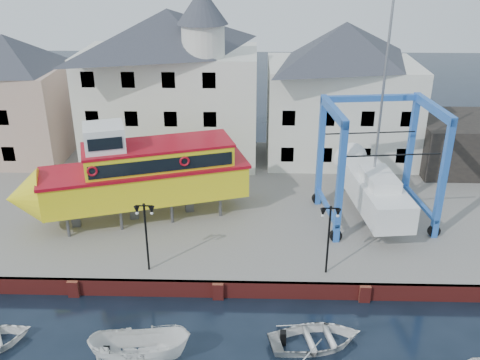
{
  "coord_description": "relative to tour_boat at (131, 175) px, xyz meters",
  "views": [
    {
      "loc": [
        1.89,
        -24.14,
        18.16
      ],
      "look_at": [
        1.0,
        7.0,
        4.0
      ],
      "focal_mm": 40.0,
      "sensor_mm": 36.0,
      "label": 1
    }
  ],
  "objects": [
    {
      "name": "building_white_right",
      "position": [
        15.06,
        11.74,
        2.46
      ],
      "size": [
        12.0,
        8.0,
        11.2
      ],
      "color": "silver",
      "rests_on": "hardstanding"
    },
    {
      "name": "building_white_main",
      "position": [
        1.19,
        11.14,
        3.2
      ],
      "size": [
        14.0,
        8.3,
        14.0
      ],
      "color": "silver",
      "rests_on": "hardstanding"
    },
    {
      "name": "tour_boat",
      "position": [
        0.0,
        0.0,
        0.0
      ],
      "size": [
        15.68,
        8.13,
        6.66
      ],
      "rotation": [
        0.0,
        0.0,
        0.31
      ],
      "color": "#59595E",
      "rests_on": "hardstanding"
    },
    {
      "name": "ground",
      "position": [
        6.06,
        -7.25,
        -4.14
      ],
      "size": [
        140.0,
        140.0,
        0.0
      ],
      "primitive_type": "plane",
      "color": "black",
      "rests_on": "ground"
    },
    {
      "name": "lamp_post_right",
      "position": [
        12.06,
        -6.05,
        0.03
      ],
      "size": [
        1.12,
        0.32,
        4.2
      ],
      "color": "black",
      "rests_on": "hardstanding"
    },
    {
      "name": "travel_lift",
      "position": [
        15.76,
        1.21,
        -0.63
      ],
      "size": [
        7.64,
        10.23,
        15.11
      ],
      "rotation": [
        0.0,
        0.0,
        0.12
      ],
      "color": "#1E5AA3",
      "rests_on": "hardstanding"
    },
    {
      "name": "lamp_post_left",
      "position": [
        2.06,
        -6.05,
        0.03
      ],
      "size": [
        1.12,
        0.32,
        4.2
      ],
      "color": "black",
      "rests_on": "hardstanding"
    },
    {
      "name": "building_pink",
      "position": [
        -11.94,
        10.74,
        2.01
      ],
      "size": [
        8.0,
        7.0,
        10.3
      ],
      "color": "tan",
      "rests_on": "hardstanding"
    },
    {
      "name": "motorboat_b",
      "position": [
        11.06,
        -10.84,
        -4.14
      ],
      "size": [
        5.2,
        4.19,
        0.95
      ],
      "primitive_type": "imported",
      "rotation": [
        0.0,
        0.0,
        1.78
      ],
      "color": "white",
      "rests_on": "ground"
    },
    {
      "name": "quay_wall",
      "position": [
        6.06,
        -7.15,
        -3.64
      ],
      "size": [
        44.0,
        0.47,
        1.0
      ],
      "color": "maroon",
      "rests_on": "ground"
    },
    {
      "name": "shed_dark",
      "position": [
        25.06,
        9.75,
        -1.14
      ],
      "size": [
        8.0,
        7.0,
        4.0
      ],
      "primitive_type": "cube",
      "color": "black",
      "rests_on": "hardstanding"
    },
    {
      "name": "hardstanding",
      "position": [
        6.06,
        3.75,
        -3.64
      ],
      "size": [
        44.0,
        22.0,
        1.0
      ],
      "primitive_type": "cube",
      "color": "slate",
      "rests_on": "ground"
    }
  ]
}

